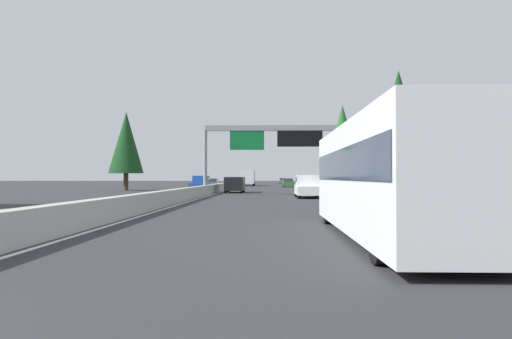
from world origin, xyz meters
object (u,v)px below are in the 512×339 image
sedan_mid_left (288,183)px  conifer_right_mid (342,138)px  bus_near_right (387,175)px  pickup_near_center (308,186)px  sign_gantry_overhead (273,140)px  minivan_far_right (235,184)px  sedan_far_center (283,181)px  oncoming_far (200,183)px  conifer_right_far (336,160)px  conifer_left_near (126,143)px  box_truck_mid_center (248,178)px  conifer_right_near (399,119)px  oncoming_near (213,184)px

sedan_mid_left → conifer_right_mid: conifer_right_mid is taller
bus_near_right → pickup_near_center: bearing=0.1°
sign_gantry_overhead → minivan_far_right: 9.35m
sign_gantry_overhead → sedan_far_center: 82.74m
sign_gantry_overhead → minivan_far_right: bearing=29.1°
oncoming_far → conifer_right_far: conifer_right_far is taller
sedan_far_center → conifer_left_near: 70.99m
pickup_near_center → box_truck_mid_center: (52.36, 7.25, 0.70)m
pickup_near_center → conifer_left_near: conifer_left_near is taller
pickup_near_center → conifer_right_mid: conifer_right_mid is taller
minivan_far_right → conifer_right_near: size_ratio=0.40×
oncoming_far → pickup_near_center: bearing=30.4°
sedan_mid_left → box_truck_mid_center: bearing=36.0°
box_truck_mid_center → conifer_right_far: bearing=-97.6°
conifer_left_near → oncoming_near: bearing=-33.5°
sedan_far_center → oncoming_far: size_ratio=0.79×
sign_gantry_overhead → sedan_mid_left: size_ratio=2.88×
sign_gantry_overhead → sedan_mid_left: (37.15, -2.86, -4.50)m
oncoming_near → pickup_near_center: bearing=19.1°
conifer_right_mid → conifer_right_far: conifer_right_mid is taller
sedan_mid_left → oncoming_near: size_ratio=1.00×
conifer_left_near → bus_near_right: bearing=-155.5°
box_truck_mid_center → sedan_mid_left: bearing=-144.0°
conifer_right_near → conifer_left_near: size_ratio=1.26×
oncoming_near → conifer_right_near: size_ratio=0.35×
oncoming_near → conifer_right_mid: 21.32m
bus_near_right → conifer_right_far: (76.59, -9.23, 3.24)m
sedan_far_center → conifer_right_far: conifer_right_far is taller
pickup_near_center → conifer_right_far: size_ratio=0.69×
conifer_right_near → conifer_right_mid: bearing=9.5°
bus_near_right → sedan_mid_left: 68.86m
sign_gantry_overhead → sedan_mid_left: bearing=-4.4°
sedan_far_center → conifer_right_near: bearing=-173.1°
box_truck_mid_center → conifer_right_mid: conifer_right_mid is taller
box_truck_mid_center → sedan_far_center: size_ratio=1.93×
box_truck_mid_center → conifer_right_far: 17.01m
minivan_far_right → conifer_right_far: size_ratio=0.61×
minivan_far_right → conifer_left_near: size_ratio=0.50×
minivan_far_right → oncoming_far: 8.97m
sign_gantry_overhead → conifer_right_mid: bearing=-24.4°
sign_gantry_overhead → minivan_far_right: (7.28, 4.05, -4.24)m
box_truck_mid_center → conifer_right_near: conifer_right_near is taller
bus_near_right → oncoming_far: 48.00m
oncoming_far → conifer_left_near: conifer_left_near is taller
oncoming_near → conifer_right_far: (15.70, -21.22, 4.28)m
sedan_mid_left → conifer_right_near: bearing=-163.5°
sedan_mid_left → oncoming_far: oncoming_far is taller
sign_gantry_overhead → pickup_near_center: (-5.26, -2.87, -4.27)m
sedan_mid_left → oncoming_far: bearing=152.2°
sedan_mid_left → oncoming_far: (-22.33, 11.78, 0.23)m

